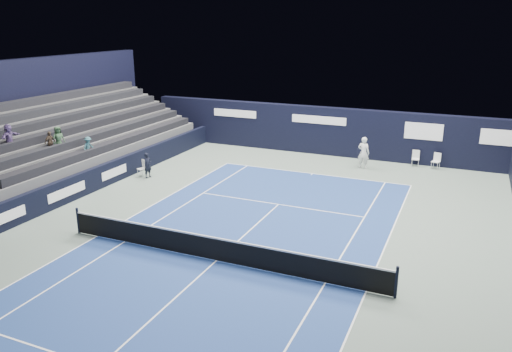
{
  "coord_description": "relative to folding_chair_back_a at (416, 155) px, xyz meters",
  "views": [
    {
      "loc": [
        7.88,
        -14.57,
        8.41
      ],
      "look_at": [
        -1.16,
        6.36,
        1.3
      ],
      "focal_mm": 35.0,
      "sensor_mm": 36.0,
      "label": 1
    }
  ],
  "objects": [
    {
      "name": "folding_chair_back_b",
      "position": [
        1.2,
        -0.16,
        -0.1
      ],
      "size": [
        0.52,
        0.51,
        0.96
      ],
      "rotation": [
        0.0,
        0.0,
        -0.29
      ],
      "color": "silver",
      "rests_on": "ground"
    },
    {
      "name": "spectator_stand",
      "position": [
        -18.49,
        -8.95,
        1.31
      ],
      "size": [
        6.0,
        18.0,
        6.4
      ],
      "color": "#4A4A4D",
      "rests_on": "ground"
    },
    {
      "name": "folding_chair_back_a",
      "position": [
        0.0,
        0.0,
        0.0
      ],
      "size": [
        0.46,
        0.49,
        0.98
      ],
      "rotation": [
        0.0,
        0.0,
        0.08
      ],
      "color": "silver",
      "rests_on": "ground"
    },
    {
      "name": "line_judge",
      "position": [
        -13.46,
        -8.39,
        0.06
      ],
      "size": [
        0.45,
        0.58,
        1.43
      ],
      "primitive_type": "imported",
      "rotation": [
        0.0,
        0.0,
        1.35
      ],
      "color": "black",
      "rests_on": "ground"
    },
    {
      "name": "side_barrier_left",
      "position": [
        -14.71,
        -9.96,
        -0.05
      ],
      "size": [
        0.33,
        22.0,
        1.2
      ],
      "color": "black",
      "rests_on": "ground"
    },
    {
      "name": "court_markings",
      "position": [
        -5.22,
        -15.93,
        -0.64
      ],
      "size": [
        11.03,
        23.83,
        0.0
      ],
      "color": "white",
      "rests_on": "court_surface"
    },
    {
      "name": "court_surface",
      "position": [
        -5.22,
        -15.93,
        -0.65
      ],
      "size": [
        10.97,
        23.77,
        0.01
      ],
      "primitive_type": "cube",
      "color": "navy",
      "rests_on": "ground"
    },
    {
      "name": "tennis_net",
      "position": [
        -5.22,
        -15.93,
        -0.14
      ],
      "size": [
        12.9,
        0.1,
        1.1
      ],
      "color": "black",
      "rests_on": "ground"
    },
    {
      "name": "tennis_player",
      "position": [
        -2.81,
        -1.77,
        0.3
      ],
      "size": [
        0.75,
        0.89,
        1.91
      ],
      "color": "white",
      "rests_on": "ground"
    },
    {
      "name": "back_sponsor_wall",
      "position": [
        -5.21,
        0.57,
        0.9
      ],
      "size": [
        26.0,
        0.63,
        3.1
      ],
      "color": "black",
      "rests_on": "ground"
    },
    {
      "name": "ground",
      "position": [
        -5.22,
        -13.93,
        -0.65
      ],
      "size": [
        48.0,
        48.0,
        0.0
      ],
      "primitive_type": "plane",
      "color": "slate",
      "rests_on": "ground"
    },
    {
      "name": "line_judge_chair",
      "position": [
        -13.9,
        -8.28,
        -0.12
      ],
      "size": [
        0.53,
        0.52,
        0.94
      ],
      "rotation": [
        0.0,
        0.0,
        -0.37
      ],
      "color": "silver",
      "rests_on": "ground"
    }
  ]
}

